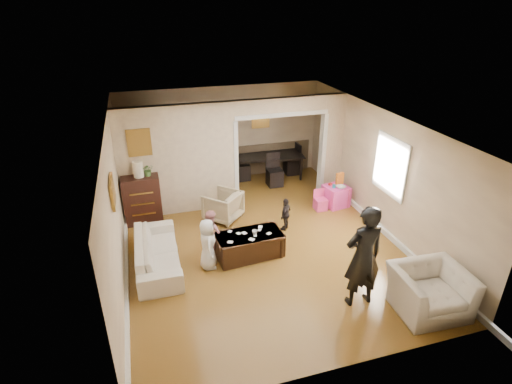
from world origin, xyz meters
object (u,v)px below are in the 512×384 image
object	(u,v)px
armchair_back	(223,206)
dining_table	(267,165)
armchair_front	(430,291)
table_lamp	(138,169)
adult_person	(363,257)
cyan_cup	(334,186)
child_kneel_a	(208,244)
child_kneel_b	(211,232)
coffee_cup	(255,233)
child_toddler	(286,214)
play_table	(336,196)
dresser	(142,199)
coffee_table	(249,245)
sofa	(157,252)

from	to	relation	value
armchair_back	dining_table	size ratio (longest dim) A/B	0.38
armchair_back	armchair_front	xyz separation A→B (m)	(2.58, -3.95, 0.03)
table_lamp	adult_person	bearing A→B (deg)	-49.24
cyan_cup	dining_table	size ratio (longest dim) A/B	0.04
child_kneel_a	child_kneel_b	xyz separation A→B (m)	(0.15, 0.45, -0.03)
armchair_back	dining_table	world-z (taller)	dining_table
adult_person	child_kneel_a	world-z (taller)	adult_person
child_kneel_a	coffee_cup	bearing A→B (deg)	-79.77
table_lamp	child_toddler	bearing A→B (deg)	-22.97
adult_person	child_kneel_b	bearing A→B (deg)	-47.25
armchair_back	adult_person	world-z (taller)	adult_person
play_table	child_kneel_b	distance (m)	3.56
coffee_cup	cyan_cup	xyz separation A→B (m)	(2.45, 1.49, 0.02)
dresser	table_lamp	bearing A→B (deg)	0.00
armchair_back	coffee_cup	size ratio (longest dim) A/B	7.12
dresser	play_table	bearing A→B (deg)	-6.60
coffee_cup	armchair_front	bearing A→B (deg)	-44.88
play_table	dining_table	bearing A→B (deg)	115.74
armchair_back	adult_person	distance (m)	3.85
dining_table	child_kneel_b	xyz separation A→B (m)	(-2.28, -3.40, 0.14)
dining_table	child_kneel_b	distance (m)	4.10
table_lamp	coffee_table	size ratio (longest dim) A/B	0.28
child_kneel_b	child_toddler	size ratio (longest dim) A/B	1.27
armchair_back	child_kneel_b	size ratio (longest dim) A/B	0.77
table_lamp	play_table	world-z (taller)	table_lamp
dining_table	sofa	bearing A→B (deg)	-125.82
armchair_back	child_toddler	xyz separation A→B (m)	(1.23, -0.86, 0.04)
dining_table	child_toddler	xyz separation A→B (m)	(-0.53, -2.95, 0.03)
armchair_back	sofa	bearing A→B (deg)	-2.79
adult_person	child_kneel_b	world-z (taller)	adult_person
sofa	child_kneel_b	size ratio (longest dim) A/B	2.10
child_kneel_a	child_toddler	distance (m)	2.11
dresser	cyan_cup	world-z (taller)	dresser
play_table	armchair_front	bearing A→B (deg)	-93.68
dresser	adult_person	world-z (taller)	adult_person
table_lamp	armchair_back	bearing A→B (deg)	-13.01
coffee_table	armchair_front	bearing A→B (deg)	-44.28
dining_table	child_kneel_a	bearing A→B (deg)	-114.44
coffee_cup	adult_person	bearing A→B (deg)	-54.36
armchair_front	play_table	xyz separation A→B (m)	(0.25, 3.83, -0.11)
child_toddler	dining_table	bearing A→B (deg)	-146.07
armchair_front	play_table	bearing A→B (deg)	89.76
dresser	child_kneel_b	distance (m)	2.13
sofa	child_toddler	xyz separation A→B (m)	(2.83, 0.57, 0.09)
dresser	play_table	xyz separation A→B (m)	(4.60, -0.53, -0.30)
dining_table	coffee_table	bearing A→B (deg)	-105.31
table_lamp	cyan_cup	bearing A→B (deg)	-7.37
adult_person	coffee_table	bearing A→B (deg)	-54.49
armchair_front	child_kneel_b	distance (m)	4.08
table_lamp	child_kneel_a	bearing A→B (deg)	-63.19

